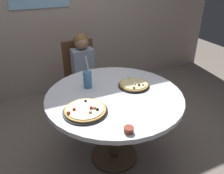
{
  "coord_description": "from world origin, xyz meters",
  "views": [
    {
      "loc": [
        -0.75,
        -1.59,
        1.77
      ],
      "look_at": [
        0.0,
        0.05,
        0.8
      ],
      "focal_mm": 36.24,
      "sensor_mm": 36.0,
      "label": 1
    }
  ],
  "objects_px": {
    "sauce_bowl": "(129,130)",
    "pizza_veggie": "(134,85)",
    "pizza_cheese": "(85,110)",
    "soda_cup": "(88,80)",
    "dining_table": "(114,103)",
    "diner_child": "(86,82)",
    "chair_wooden": "(81,73)"
  },
  "relations": [
    {
      "from": "chair_wooden",
      "to": "pizza_cheese",
      "type": "xyz_separation_m",
      "value": [
        -0.33,
        -1.19,
        0.24
      ]
    },
    {
      "from": "chair_wooden",
      "to": "diner_child",
      "type": "height_order",
      "value": "diner_child"
    },
    {
      "from": "dining_table",
      "to": "soda_cup",
      "type": "bearing_deg",
      "value": 126.99
    },
    {
      "from": "chair_wooden",
      "to": "soda_cup",
      "type": "distance_m",
      "value": 0.87
    },
    {
      "from": "dining_table",
      "to": "pizza_cheese",
      "type": "height_order",
      "value": "pizza_cheese"
    },
    {
      "from": "pizza_cheese",
      "to": "soda_cup",
      "type": "height_order",
      "value": "soda_cup"
    },
    {
      "from": "dining_table",
      "to": "pizza_veggie",
      "type": "height_order",
      "value": "pizza_veggie"
    },
    {
      "from": "dining_table",
      "to": "chair_wooden",
      "type": "xyz_separation_m",
      "value": [
        0.0,
        1.03,
        -0.12
      ]
    },
    {
      "from": "dining_table",
      "to": "sauce_bowl",
      "type": "bearing_deg",
      "value": -104.27
    },
    {
      "from": "pizza_veggie",
      "to": "soda_cup",
      "type": "distance_m",
      "value": 0.44
    },
    {
      "from": "pizza_cheese",
      "to": "soda_cup",
      "type": "xyz_separation_m",
      "value": [
        0.16,
        0.39,
        0.06
      ]
    },
    {
      "from": "sauce_bowl",
      "to": "pizza_cheese",
      "type": "bearing_deg",
      "value": 118.74
    },
    {
      "from": "dining_table",
      "to": "diner_child",
      "type": "bearing_deg",
      "value": 90.02
    },
    {
      "from": "pizza_veggie",
      "to": "pizza_cheese",
      "type": "distance_m",
      "value": 0.61
    },
    {
      "from": "pizza_veggie",
      "to": "dining_table",
      "type": "bearing_deg",
      "value": -165.13
    },
    {
      "from": "pizza_cheese",
      "to": "sauce_bowl",
      "type": "bearing_deg",
      "value": -61.26
    },
    {
      "from": "chair_wooden",
      "to": "pizza_cheese",
      "type": "distance_m",
      "value": 1.25
    },
    {
      "from": "chair_wooden",
      "to": "dining_table",
      "type": "bearing_deg",
      "value": -90.02
    },
    {
      "from": "dining_table",
      "to": "pizza_veggie",
      "type": "bearing_deg",
      "value": 14.87
    },
    {
      "from": "soda_cup",
      "to": "sauce_bowl",
      "type": "xyz_separation_m",
      "value": [
        0.04,
        -0.74,
        -0.06
      ]
    },
    {
      "from": "pizza_cheese",
      "to": "sauce_bowl",
      "type": "height_order",
      "value": "pizza_cheese"
    },
    {
      "from": "diner_child",
      "to": "sauce_bowl",
      "type": "distance_m",
      "value": 1.4
    },
    {
      "from": "pizza_veggie",
      "to": "sauce_bowl",
      "type": "xyz_separation_m",
      "value": [
        -0.37,
        -0.58,
        0.0
      ]
    },
    {
      "from": "sauce_bowl",
      "to": "dining_table",
      "type": "bearing_deg",
      "value": 75.73
    },
    {
      "from": "dining_table",
      "to": "pizza_cheese",
      "type": "bearing_deg",
      "value": -153.96
    },
    {
      "from": "diner_child",
      "to": "pizza_veggie",
      "type": "xyz_separation_m",
      "value": [
        0.24,
        -0.78,
        0.28
      ]
    },
    {
      "from": "pizza_veggie",
      "to": "chair_wooden",
      "type": "bearing_deg",
      "value": 103.79
    },
    {
      "from": "diner_child",
      "to": "pizza_cheese",
      "type": "relative_size",
      "value": 3.02
    },
    {
      "from": "pizza_cheese",
      "to": "sauce_bowl",
      "type": "xyz_separation_m",
      "value": [
        0.2,
        -0.36,
        0.0
      ]
    },
    {
      "from": "pizza_veggie",
      "to": "soda_cup",
      "type": "bearing_deg",
      "value": 158.06
    },
    {
      "from": "pizza_cheese",
      "to": "diner_child",
      "type": "bearing_deg",
      "value": 71.96
    },
    {
      "from": "sauce_bowl",
      "to": "pizza_veggie",
      "type": "bearing_deg",
      "value": 57.57
    }
  ]
}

